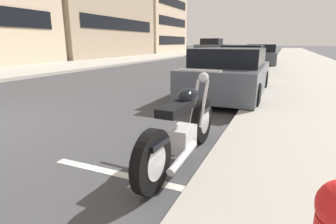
# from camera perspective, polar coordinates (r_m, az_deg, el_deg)

# --- Properties ---
(sidewalk_near_curb) EXTENTS (120.00, 4.40, 0.14)m
(sidewalk_near_curb) POSITION_cam_1_polar(r_m,az_deg,el_deg) (14.46, 29.47, 7.35)
(sidewalk_near_curb) COLOR gray
(sidewalk_near_curb) RESTS_ON ground
(sidewalk_far_curb) EXTENTS (120.00, 5.00, 0.14)m
(sidewalk_far_curb) POSITION_cam_1_polar(r_m,az_deg,el_deg) (18.97, -17.46, 9.93)
(sidewalk_far_curb) COLOR #ADA89E
(sidewalk_far_curb) RESTS_ON ground
(parking_stall_stripe) EXTENTS (0.12, 2.20, 0.01)m
(parking_stall_stripe) POSITION_cam_1_polar(r_m,az_deg,el_deg) (3.11, -7.69, -13.85)
(parking_stall_stripe) COLOR silver
(parking_stall_stripe) RESTS_ON ground
(parked_motorcycle) EXTENTS (2.23, 0.62, 1.13)m
(parked_motorcycle) POSITION_cam_1_polar(r_m,az_deg,el_deg) (3.30, 3.28, -3.71)
(parked_motorcycle) COLOR black
(parked_motorcycle) RESTS_ON ground
(parked_car_mid_block) EXTENTS (4.03, 1.92, 1.34)m
(parked_car_mid_block) POSITION_cam_1_polar(r_m,az_deg,el_deg) (7.56, 13.10, 8.05)
(parked_car_mid_block) COLOR #4C515B
(parked_car_mid_block) RESTS_ON ground
(parked_car_behind_motorcycle) EXTENTS (4.61, 1.86, 1.37)m
(parked_car_behind_motorcycle) POSITION_cam_1_polar(r_m,az_deg,el_deg) (13.28, 16.15, 10.75)
(parked_car_behind_motorcycle) COLOR black
(parked_car_behind_motorcycle) RESTS_ON ground
(parked_car_near_corner) EXTENTS (4.55, 2.12, 1.37)m
(parked_car_near_corner) POSITION_cam_1_polar(r_m,az_deg,el_deg) (18.75, 19.51, 11.50)
(parked_car_near_corner) COLOR #4C515B
(parked_car_near_corner) RESTS_ON ground
(crossing_truck) EXTENTS (2.24, 5.53, 1.91)m
(crossing_truck) POSITION_cam_1_polar(r_m,az_deg,el_deg) (30.15, 10.88, 13.52)
(crossing_truck) COLOR #4C5156
(crossing_truck) RESTS_ON ground
(townhouse_mid_block) EXTENTS (10.98, 8.14, 8.02)m
(townhouse_mid_block) POSITION_cam_1_polar(r_m,az_deg,el_deg) (40.16, -4.44, 18.45)
(townhouse_mid_block) COLOR beige
(townhouse_mid_block) RESTS_ON ground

